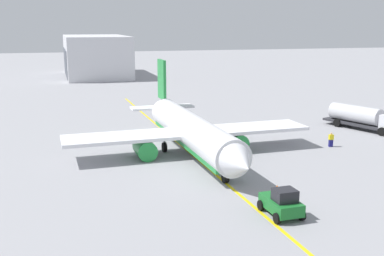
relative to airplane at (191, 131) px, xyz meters
The scene contains 8 objects.
ground_plane 2.60m from the airplane, ahead, with size 400.00×400.00×0.00m, color #939399.
airplane is the anchor object (origin of this frame).
fuel_tanker 26.21m from the airplane, 102.21° to the left, with size 10.87×6.15×3.15m.
pushback_tug 18.63m from the airplane, ahead, with size 3.68×2.45×2.20m.
refueling_worker 16.72m from the airplane, 84.69° to the left, with size 0.40×0.54×1.71m.
safety_cone_nose 14.41m from the airplane, 15.95° to the left, with size 0.55×0.55×0.61m, color #F2590F.
distant_hangar 84.44m from the airplane, behind, with size 31.98×16.80×10.91m.
taxi_line_marking 2.59m from the airplane, ahead, with size 83.23×0.30×0.01m, color yellow.
Camera 1 is at (47.80, -13.28, 14.01)m, focal length 43.93 mm.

